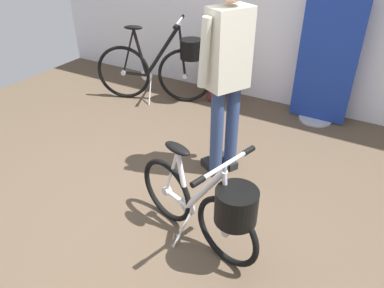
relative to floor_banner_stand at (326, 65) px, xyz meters
name	(u,v)px	position (x,y,z in m)	size (l,w,h in m)	color
ground_plane	(157,218)	(-0.63, -2.21, -0.64)	(6.43, 6.43, 0.00)	brown
floor_banner_stand	(326,65)	(0.00, 0.00, 0.00)	(0.60, 0.36, 1.46)	#B7B7BC
folding_bike_foreground	(209,205)	(-0.17, -2.26, -0.27)	(1.06, 0.52, 0.77)	black
display_bike_left	(163,65)	(-1.76, -0.41, -0.20)	(1.34, 0.65, 0.99)	black
visitor_near_wall	(227,70)	(-0.48, -1.39, 0.30)	(0.37, 0.48, 1.66)	navy
rolling_suitcase	(219,76)	(-1.23, 0.01, -0.36)	(0.23, 0.38, 0.83)	maroon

